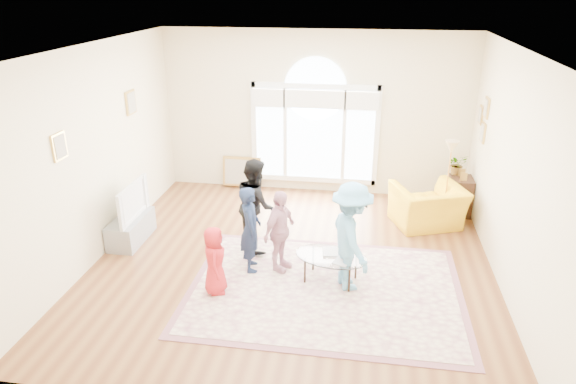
% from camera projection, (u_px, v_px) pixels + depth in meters
% --- Properties ---
extents(ground, '(6.00, 6.00, 0.00)m').
position_uv_depth(ground, '(292.00, 262.00, 7.91)').
color(ground, brown).
rests_on(ground, ground).
extents(room_shell, '(6.00, 6.00, 6.00)m').
position_uv_depth(room_shell, '(315.00, 118.00, 9.89)').
color(room_shell, beige).
rests_on(room_shell, ground).
extents(area_rug, '(3.60, 2.60, 0.02)m').
position_uv_depth(area_rug, '(325.00, 289.00, 7.20)').
color(area_rug, beige).
rests_on(area_rug, ground).
extents(rug_border, '(3.80, 2.80, 0.01)m').
position_uv_depth(rug_border, '(325.00, 289.00, 7.20)').
color(rug_border, '#87535D').
rests_on(rug_border, ground).
extents(tv_console, '(0.45, 1.00, 0.42)m').
position_uv_depth(tv_console, '(131.00, 229.00, 8.49)').
color(tv_console, gray).
rests_on(tv_console, ground).
extents(television, '(0.17, 1.03, 0.59)m').
position_uv_depth(television, '(128.00, 201.00, 8.30)').
color(television, black).
rests_on(television, tv_console).
extents(coffee_table, '(1.13, 0.86, 0.54)m').
position_uv_depth(coffee_table, '(331.00, 257.00, 7.25)').
color(coffee_table, silver).
rests_on(coffee_table, ground).
extents(armchair, '(1.41, 1.32, 0.73)m').
position_uv_depth(armchair, '(428.00, 206.00, 8.96)').
color(armchair, yellow).
rests_on(armchair, ground).
extents(side_cabinet, '(0.40, 0.50, 0.70)m').
position_uv_depth(side_cabinet, '(460.00, 196.00, 9.43)').
color(side_cabinet, black).
rests_on(side_cabinet, ground).
extents(floor_lamp, '(0.29, 0.29, 1.51)m').
position_uv_depth(floor_lamp, '(451.00, 154.00, 8.75)').
color(floor_lamp, black).
rests_on(floor_lamp, ground).
extents(plant_pedestal, '(0.20, 0.20, 0.70)m').
position_uv_depth(plant_pedestal, '(453.00, 191.00, 9.63)').
color(plant_pedestal, white).
rests_on(plant_pedestal, ground).
extents(potted_plant, '(0.43, 0.41, 0.38)m').
position_uv_depth(potted_plant, '(457.00, 164.00, 9.43)').
color(potted_plant, '#33722D').
rests_on(potted_plant, plant_pedestal).
extents(leaning_picture, '(0.80, 0.14, 0.62)m').
position_uv_depth(leaning_picture, '(243.00, 187.00, 10.77)').
color(leaning_picture, tan).
rests_on(leaning_picture, ground).
extents(child_red, '(0.41, 0.53, 0.98)m').
position_uv_depth(child_red, '(215.00, 260.00, 6.95)').
color(child_red, red).
rests_on(child_red, area_rug).
extents(child_navy, '(0.43, 0.54, 1.31)m').
position_uv_depth(child_navy, '(250.00, 229.00, 7.46)').
color(child_navy, '#15213C').
rests_on(child_navy, area_rug).
extents(child_black, '(0.81, 0.89, 1.49)m').
position_uv_depth(child_black, '(256.00, 205.00, 8.04)').
color(child_black, black).
rests_on(child_black, area_rug).
extents(child_pink, '(0.57, 0.79, 1.25)m').
position_uv_depth(child_pink, '(280.00, 231.00, 7.46)').
color(child_pink, '#D093A5').
rests_on(child_pink, area_rug).
extents(child_blue, '(0.91, 1.15, 1.55)m').
position_uv_depth(child_blue, '(351.00, 237.00, 6.97)').
color(child_blue, '#63A9D4').
rests_on(child_blue, area_rug).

